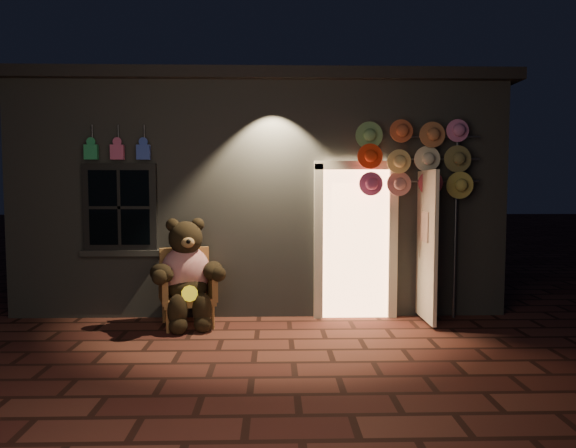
{
  "coord_description": "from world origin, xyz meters",
  "views": [
    {
      "loc": [
        0.22,
        -5.64,
        1.81
      ],
      "look_at": [
        0.4,
        1.0,
        1.35
      ],
      "focal_mm": 32.0,
      "sensor_mm": 36.0,
      "label": 1
    }
  ],
  "objects": [
    {
      "name": "shop_building",
      "position": [
        0.0,
        3.99,
        1.74
      ],
      "size": [
        7.3,
        5.95,
        3.51
      ],
      "color": "slate",
      "rests_on": "ground"
    },
    {
      "name": "ground",
      "position": [
        0.0,
        0.0,
        0.0
      ],
      "size": [
        60.0,
        60.0,
        0.0
      ],
      "primitive_type": "plane",
      "color": "brown",
      "rests_on": "ground"
    },
    {
      "name": "wicker_armchair",
      "position": [
        -0.95,
        1.13,
        0.5
      ],
      "size": [
        0.83,
        0.8,
        1.01
      ],
      "rotation": [
        0.0,
        0.0,
        0.3
      ],
      "color": "#956439",
      "rests_on": "ground"
    },
    {
      "name": "teddy_bear",
      "position": [
        -0.93,
        1.0,
        0.7
      ],
      "size": [
        1.0,
        0.91,
        1.43
      ],
      "rotation": [
        0.0,
        0.0,
        0.3
      ],
      "color": "#AF121F",
      "rests_on": "ground"
    },
    {
      "name": "hat_rack",
      "position": [
        2.13,
        1.28,
        2.19
      ],
      "size": [
        1.7,
        0.22,
        2.74
      ],
      "color": "#59595E",
      "rests_on": "ground"
    }
  ]
}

